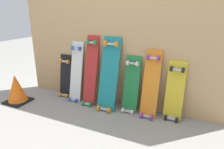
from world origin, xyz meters
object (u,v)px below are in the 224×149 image
Objects in this scene: skateboard_yellow at (174,94)px; traffic_cone at (16,89)px; skateboard_black at (66,78)px; skateboard_teal at (109,77)px; skateboard_white at (76,74)px; skateboard_red at (90,74)px; skateboard_green at (131,87)px; skateboard_orange at (150,87)px.

traffic_cone is at bearing -167.08° from skateboard_yellow.
skateboard_black reaches higher than traffic_cone.
skateboard_teal is at bearing -5.85° from skateboard_black.
skateboard_black is 0.77× the size of skateboard_white.
skateboard_red is (0.24, -0.01, 0.05)m from skateboard_white.
skateboard_red is at bearing -3.30° from skateboard_white.
skateboard_black is 0.65m from traffic_cone.
skateboard_teal reaches higher than skateboard_green.
skateboard_red reaches higher than skateboard_orange.
skateboard_red is at bearing 175.00° from skateboard_teal.
skateboard_teal is (0.27, -0.02, 0.00)m from skateboard_red.
skateboard_green is at bearing 2.08° from skateboard_red.
skateboard_white is 0.24m from skateboard_red.
skateboard_red is 1.30× the size of skateboard_yellow.
skateboard_yellow is at bearing 2.44° from skateboard_red.
skateboard_teal is at bearing -174.98° from skateboard_yellow.
skateboard_white reaches higher than skateboard_orange.
skateboard_orange is 2.18× the size of traffic_cone.
skateboard_yellow is at bearing 2.83° from skateboard_green.
skateboard_black is 1.24m from skateboard_orange.
skateboard_yellow is (0.78, 0.07, -0.11)m from skateboard_teal.
skateboard_red is at bearing -177.92° from skateboard_green.
skateboard_orange is at bearing -1.95° from skateboard_black.
skateboard_white is 1.03× the size of skateboard_orange.
skateboard_red is at bearing 24.04° from traffic_cone.
skateboard_teal is 1.26m from traffic_cone.
skateboard_black is 0.73m from skateboard_teal.
skateboard_green is at bearing 8.95° from skateboard_teal.
skateboard_red is 2.49× the size of traffic_cone.
skateboard_yellow is 1.92× the size of traffic_cone.
skateboard_orange is 0.27m from skateboard_yellow.
skateboard_black is 0.70× the size of skateboard_red.
skateboard_teal reaches higher than skateboard_white.
skateboard_white is (0.21, -0.04, 0.10)m from skateboard_black.
skateboard_teal is 1.27× the size of skateboard_green.
skateboard_teal is 0.79m from skateboard_yellow.
skateboard_red is at bearing -179.44° from skateboard_orange.
skateboard_red is 1.00× the size of skateboard_teal.
skateboard_white is 1.02m from skateboard_orange.
skateboard_black is 1.73× the size of traffic_cone.
skateboard_orange reaches higher than skateboard_yellow.
traffic_cone is (-1.18, -0.38, -0.22)m from skateboard_teal.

